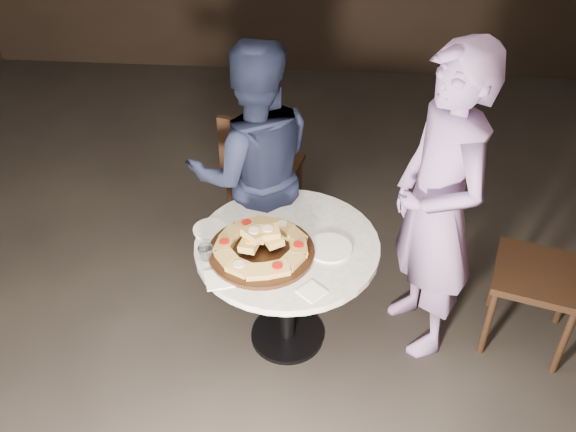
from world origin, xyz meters
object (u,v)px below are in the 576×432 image
(chair_far, at_px, (260,166))
(diner_navy, at_px, (254,171))
(focaccia_pile, at_px, (261,244))
(serving_board, at_px, (261,252))
(chair_right, at_px, (563,268))
(table, at_px, (287,262))
(diner_teal, at_px, (437,209))
(water_glass, at_px, (206,253))

(chair_far, relative_size, diner_navy, 0.59)
(focaccia_pile, distance_m, chair_far, 1.03)
(chair_far, height_order, diner_navy, diner_navy)
(serving_board, height_order, chair_right, chair_right)
(table, distance_m, chair_right, 1.38)
(focaccia_pile, height_order, diner_teal, diner_teal)
(table, xyz_separation_m, focaccia_pile, (-0.12, -0.08, 0.18))
(table, relative_size, focaccia_pile, 2.13)
(chair_far, bearing_deg, table, 117.77)
(serving_board, xyz_separation_m, diner_navy, (-0.10, 0.59, 0.06))
(table, xyz_separation_m, diner_teal, (0.71, 0.11, 0.29))
(table, distance_m, diner_navy, 0.58)
(chair_right, relative_size, diner_teal, 0.55)
(chair_right, relative_size, diner_navy, 0.62)
(chair_far, bearing_deg, diner_teal, 152.85)
(table, distance_m, diner_teal, 0.78)
(chair_right, bearing_deg, table, -70.49)
(chair_far, relative_size, diner_teal, 0.53)
(serving_board, distance_m, water_glass, 0.26)
(chair_far, bearing_deg, diner_navy, 105.81)
(water_glass, relative_size, chair_far, 0.08)
(diner_navy, bearing_deg, focaccia_pile, 86.01)
(chair_far, bearing_deg, focaccia_pile, 110.04)
(diner_teal, bearing_deg, serving_board, -97.93)
(focaccia_pile, bearing_deg, diner_teal, 12.78)
(water_glass, distance_m, diner_teal, 1.12)
(focaccia_pile, bearing_deg, table, 33.80)
(diner_teal, bearing_deg, diner_navy, -133.76)
(serving_board, xyz_separation_m, water_glass, (-0.26, -0.06, 0.02))
(focaccia_pile, relative_size, chair_right, 0.48)
(water_glass, xyz_separation_m, chair_far, (0.13, 1.06, -0.20))
(serving_board, distance_m, focaccia_pile, 0.05)
(serving_board, xyz_separation_m, chair_right, (1.49, 0.17, -0.15))
(serving_board, bearing_deg, focaccia_pile, 107.62)
(water_glass, distance_m, chair_far, 1.09)
(serving_board, relative_size, chair_right, 0.55)
(water_glass, bearing_deg, chair_far, 82.94)
(chair_far, xyz_separation_m, diner_teal, (0.96, -0.81, 0.33))
(table, bearing_deg, serving_board, -144.20)
(table, height_order, serving_board, serving_board)
(focaccia_pile, bearing_deg, chair_far, 97.11)
(focaccia_pile, xyz_separation_m, water_glass, (-0.26, -0.06, -0.02))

